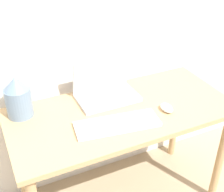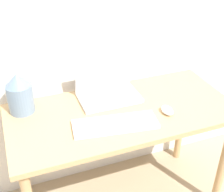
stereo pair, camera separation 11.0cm
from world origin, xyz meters
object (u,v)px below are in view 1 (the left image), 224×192
at_px(laptop, 105,89).
at_px(vase, 18,97).
at_px(keyboard, 117,124).
at_px(mouse, 167,108).

xyz_separation_m(laptop, vase, (-0.49, 0.02, 0.06)).
relative_size(keyboard, vase, 1.96).
height_order(laptop, keyboard, laptop).
height_order(mouse, vase, vase).
relative_size(mouse, vase, 0.40).
bearing_deg(vase, keyboard, -35.43).
bearing_deg(vase, laptop, -2.71).
distance_m(laptop, vase, 0.49).
bearing_deg(keyboard, laptop, 78.15).
bearing_deg(mouse, vase, 157.92).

